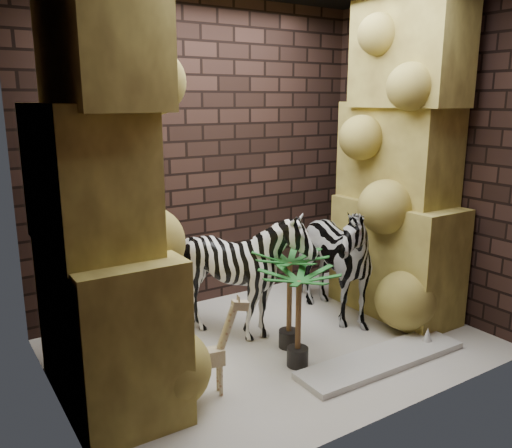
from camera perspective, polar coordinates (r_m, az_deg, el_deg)
floor at (r=4.61m, az=2.04°, el=-13.02°), size 3.50×3.50×0.00m
wall_back at (r=5.23m, az=-5.72°, el=7.29°), size 3.50×0.00×3.50m
wall_front at (r=3.23m, az=15.02°, el=3.17°), size 3.50×0.00×3.50m
wall_left at (r=3.48m, az=-22.17°, el=3.34°), size 0.00×3.00×3.00m
wall_right at (r=5.36m, az=17.85°, el=6.86°), size 0.00×3.00×3.00m
rock_pillar_left at (r=3.56m, az=-16.64°, el=3.97°), size 0.68×1.30×3.00m
rock_pillar_right at (r=5.11m, az=15.47°, el=6.73°), size 0.58×1.25×3.00m
zebra_right at (r=4.99m, az=7.64°, el=-2.61°), size 0.75×1.22×1.37m
zebra_left at (r=4.58m, az=-1.40°, el=-6.02°), size 1.15×1.32×1.05m
giraffe_toy at (r=3.76m, az=-5.46°, el=-13.19°), size 0.40×0.21×0.74m
palm_front at (r=4.42m, az=3.63°, el=-8.20°), size 0.36×0.36×0.85m
palm_back at (r=4.14m, az=4.61°, el=-10.13°), size 0.36×0.36×0.80m
surfboard at (r=4.44m, az=13.50°, el=-14.10°), size 1.52×0.39×0.05m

